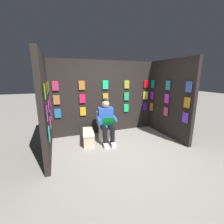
% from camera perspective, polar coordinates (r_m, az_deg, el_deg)
% --- Properties ---
extents(ground_plane, '(30.00, 30.00, 0.00)m').
position_cam_1_polar(ground_plane, '(3.47, 7.24, -17.40)').
color(ground_plane, gray).
extents(display_wall_back, '(3.36, 0.14, 2.24)m').
position_cam_1_polar(display_wall_back, '(4.75, -2.75, 5.52)').
color(display_wall_back, black).
rests_on(display_wall_back, ground).
extents(display_wall_left, '(0.14, 1.81, 2.24)m').
position_cam_1_polar(display_wall_left, '(4.74, 20.81, 4.64)').
color(display_wall_left, black).
rests_on(display_wall_left, ground).
extents(display_wall_right, '(0.14, 1.81, 2.24)m').
position_cam_1_polar(display_wall_right, '(3.60, -24.13, 1.81)').
color(display_wall_right, black).
rests_on(display_wall_right, ground).
extents(toilet, '(0.42, 0.57, 0.77)m').
position_cam_1_polar(toilet, '(4.37, -2.81, -5.87)').
color(toilet, white).
rests_on(toilet, ground).
extents(person_reading, '(0.55, 0.71, 1.19)m').
position_cam_1_polar(person_reading, '(4.08, -2.14, -3.26)').
color(person_reading, blue).
rests_on(person_reading, ground).
extents(comic_longbox_near, '(0.40, 0.79, 0.32)m').
position_cam_1_polar(comic_longbox_near, '(4.20, -8.87, -9.28)').
color(comic_longbox_near, beige).
rests_on(comic_longbox_near, ground).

